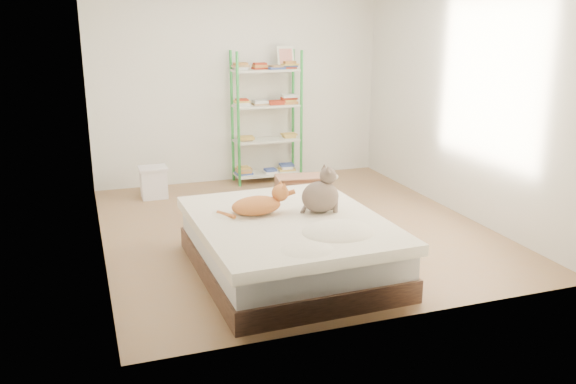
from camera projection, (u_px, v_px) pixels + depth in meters
name	position (u px, v px, depth m)	size (l,w,h in m)	color
room	(294.00, 102.00, 5.96)	(3.81, 4.21, 2.61)	#8B6D4F
bed	(288.00, 245.00, 5.17)	(1.57, 1.93, 0.48)	brown
orange_cat	(256.00, 203.00, 5.16)	(0.51, 0.28, 0.21)	orange
grey_cat	(320.00, 190.00, 5.21)	(0.29, 0.35, 0.40)	#776556
shelf_unit	(267.00, 116.00, 7.89)	(0.88, 0.36, 1.74)	green
cardboard_box	(300.00, 193.00, 6.91)	(0.58, 0.57, 0.42)	#A0694D
white_bin	(154.00, 182.00, 7.31)	(0.33, 0.29, 0.38)	white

